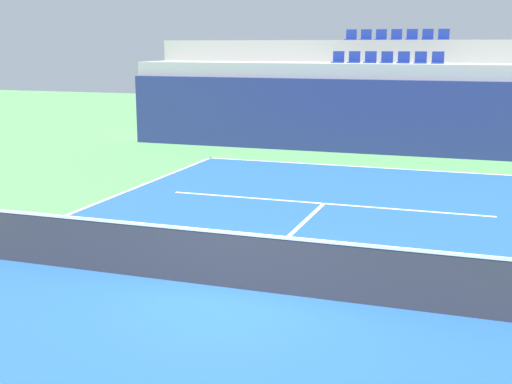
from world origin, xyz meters
name	(u,v)px	position (x,y,z in m)	size (l,w,h in m)	color
ground_plane	(234,289)	(0.00, 0.00, 0.00)	(80.00, 80.00, 0.00)	#4C8C4C
court_surface	(234,288)	(0.00, 0.00, 0.01)	(11.00, 24.00, 0.01)	#1E4C99
baseline_far	(363,167)	(0.00, 11.95, 0.01)	(11.00, 0.10, 0.00)	white
service_line_far	(324,204)	(0.00, 6.40, 0.01)	(8.26, 0.10, 0.00)	white
centre_service_line	(288,237)	(0.00, 3.20, 0.01)	(0.10, 6.40, 0.00)	white
back_wall	(379,117)	(0.00, 14.84, 1.35)	(19.72, 0.30, 2.70)	navy
stands_tier_lower	(384,107)	(0.00, 16.19, 1.63)	(19.72, 2.40, 3.26)	#9E9E99
stands_tier_upper	(394,91)	(0.00, 18.59, 2.06)	(19.72, 2.40, 4.13)	#9E9E99
seating_row_lower	(387,60)	(0.00, 16.29, 3.38)	(4.18, 0.44, 0.44)	navy
seating_row_upper	(396,37)	(0.00, 18.69, 4.25)	(4.18, 0.44, 0.44)	navy
tennis_net	(233,259)	(0.00, 0.00, 0.51)	(11.08, 0.08, 1.07)	black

